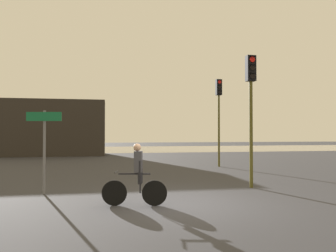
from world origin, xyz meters
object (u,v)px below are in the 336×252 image
object	(u,v)px
distant_building	(42,128)
direction_sign_post	(44,140)
cyclist	(137,174)
traffic_light_near_right	(251,96)
traffic_light_far_right	(219,106)

from	to	relation	value
distant_building	direction_sign_post	xyz separation A→B (m)	(3.54, -19.00, -0.66)
direction_sign_post	cyclist	xyz separation A→B (m)	(2.69, -2.12, -0.88)
traffic_light_near_right	direction_sign_post	distance (m)	7.03
traffic_light_near_right	direction_sign_post	size ratio (longest dim) A/B	1.78
distant_building	traffic_light_near_right	size ratio (longest dim) A/B	2.29
traffic_light_far_right	direction_sign_post	world-z (taller)	traffic_light_far_right
distant_building	cyclist	xyz separation A→B (m)	(6.23, -21.12, -1.54)
traffic_light_far_right	direction_sign_post	bearing A→B (deg)	36.99
traffic_light_far_right	traffic_light_near_right	xyz separation A→B (m)	(-1.32, -7.08, -0.23)
distant_building	direction_sign_post	distance (m)	19.34
cyclist	distant_building	bearing A→B (deg)	27.63
distant_building	traffic_light_far_right	xyz separation A→B (m)	(11.74, -11.91, 1.07)
distant_building	traffic_light_far_right	size ratio (longest dim) A/B	2.12
distant_building	cyclist	size ratio (longest dim) A/B	6.27
direction_sign_post	traffic_light_far_right	bearing A→B (deg)	-127.78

